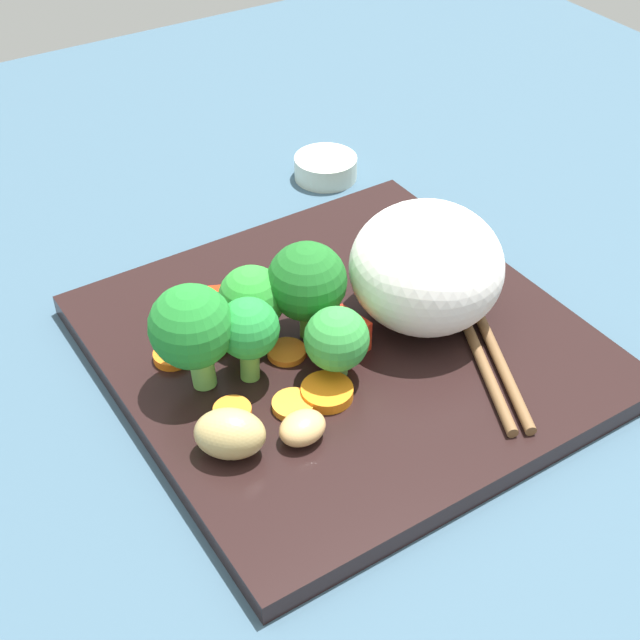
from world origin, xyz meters
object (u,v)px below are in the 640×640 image
(broccoli_floret_2, at_px, (307,282))
(sauce_cup, at_px, (326,168))
(chopstick_pair, at_px, (466,305))
(square_plate, at_px, (344,346))
(carrot_slice_5, at_px, (207,342))
(rice_mound, at_px, (426,267))

(broccoli_floret_2, distance_m, sauce_cup, 0.22)
(chopstick_pair, bearing_deg, broccoli_floret_2, 95.15)
(sauce_cup, bearing_deg, square_plate, 151.05)
(carrot_slice_5, bearing_deg, chopstick_pair, -109.55)
(rice_mound, height_order, carrot_slice_5, rice_mound)
(carrot_slice_5, height_order, sauce_cup, same)
(rice_mound, xyz_separation_m, chopstick_pair, (-0.01, -0.03, -0.04))
(sauce_cup, bearing_deg, carrot_slice_5, 130.05)
(square_plate, xyz_separation_m, rice_mound, (-0.01, -0.05, 0.05))
(rice_mound, relative_size, broccoli_floret_2, 1.49)
(chopstick_pair, distance_m, sauce_cup, 0.21)
(rice_mound, height_order, sauce_cup, rice_mound)
(rice_mound, xyz_separation_m, broccoli_floret_2, (0.02, 0.07, 0.00))
(broccoli_floret_2, bearing_deg, square_plate, -132.69)
(square_plate, xyz_separation_m, sauce_cup, (0.19, -0.10, 0.00))
(broccoli_floret_2, bearing_deg, carrot_slice_5, 68.08)
(broccoli_floret_2, bearing_deg, sauce_cup, -35.04)
(square_plate, xyz_separation_m, broccoli_floret_2, (0.02, 0.02, 0.05))
(rice_mound, bearing_deg, sauce_cup, -14.60)
(broccoli_floret_2, height_order, chopstick_pair, broccoli_floret_2)
(square_plate, bearing_deg, broccoli_floret_2, 47.31)
(broccoli_floret_2, bearing_deg, rice_mound, -108.67)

